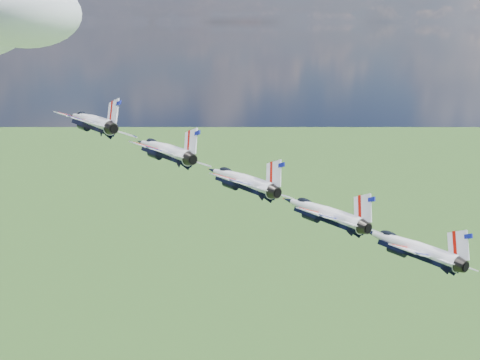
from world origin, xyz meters
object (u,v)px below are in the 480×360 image
jet_0 (90,121)px  jet_4 (410,247)px  jet_3 (322,212)px  jet_1 (163,150)px  jet_2 (240,180)px

jet_0 → jet_4: size_ratio=1.00×
jet_4 → jet_3: bearing=125.5°
jet_0 → jet_3: (24.41, -24.86, -10.53)m
jet_1 → jet_4: bearing=-54.5°
jet_2 → jet_4: size_ratio=1.00×
jet_1 → jet_2: bearing=-54.5°
jet_0 → jet_1: size_ratio=1.00×
jet_1 → jet_3: jet_1 is taller
jet_1 → jet_2: 12.13m
jet_1 → jet_0: bearing=125.5°
jet_1 → jet_4: size_ratio=1.00×
jet_0 → jet_4: bearing=-54.5°
jet_4 → jet_2: bearing=125.5°
jet_0 → jet_2: (16.27, -16.57, -7.02)m
jet_0 → jet_4: (32.55, -33.14, -14.04)m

